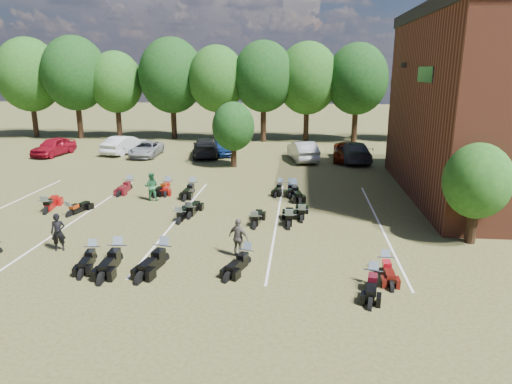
# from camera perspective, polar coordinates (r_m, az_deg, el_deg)

# --- Properties ---
(ground) EXTENTS (160.00, 160.00, 0.00)m
(ground) POSITION_cam_1_polar(r_m,az_deg,el_deg) (20.03, -3.63, -6.26)
(ground) COLOR brown
(ground) RESTS_ON ground
(car_0) EXTENTS (2.41, 4.74, 1.55)m
(car_0) POSITION_cam_1_polar(r_m,az_deg,el_deg) (43.22, -23.97, 5.22)
(car_0) COLOR maroon
(car_0) RESTS_ON ground
(car_1) EXTENTS (2.90, 5.09, 1.59)m
(car_1) POSITION_cam_1_polar(r_m,az_deg,el_deg) (42.03, -16.06, 5.71)
(car_1) COLOR #BABBBF
(car_1) RESTS_ON ground
(car_2) EXTENTS (2.27, 4.64, 1.27)m
(car_2) POSITION_cam_1_polar(r_m,az_deg,el_deg) (40.19, -13.57, 5.24)
(car_2) COLOR gray
(car_2) RESTS_ON ground
(car_3) EXTENTS (3.19, 5.71, 1.56)m
(car_3) POSITION_cam_1_polar(r_m,az_deg,el_deg) (39.34, -6.29, 5.58)
(car_3) COLOR black
(car_3) RESTS_ON ground
(car_4) EXTENTS (2.94, 4.10, 1.30)m
(car_4) POSITION_cam_1_polar(r_m,az_deg,el_deg) (39.79, -4.28, 5.55)
(car_4) COLOR navy
(car_4) RESTS_ON ground
(car_5) EXTENTS (2.78, 5.15, 1.61)m
(car_5) POSITION_cam_1_polar(r_m,az_deg,el_deg) (37.45, 5.85, 5.14)
(car_5) COLOR #A9A9A5
(car_5) RESTS_ON ground
(car_6) EXTENTS (2.68, 5.26, 1.42)m
(car_6) POSITION_cam_1_polar(r_m,az_deg,el_deg) (38.16, 11.45, 4.96)
(car_6) COLOR #5F1705
(car_6) RESTS_ON ground
(car_7) EXTENTS (2.55, 5.60, 1.59)m
(car_7) POSITION_cam_1_polar(r_m,az_deg,el_deg) (37.77, 12.18, 4.95)
(car_7) COLOR #343439
(car_7) RESTS_ON ground
(person_black) EXTENTS (0.67, 0.54, 1.58)m
(person_black) POSITION_cam_1_polar(r_m,az_deg,el_deg) (20.54, -23.49, -4.64)
(person_black) COLOR black
(person_black) RESTS_ON ground
(person_green) EXTENTS (0.87, 0.72, 1.64)m
(person_green) POSITION_cam_1_polar(r_m,az_deg,el_deg) (26.59, -12.95, 0.68)
(person_green) COLOR #27683E
(person_green) RESTS_ON ground
(person_grey) EXTENTS (1.02, 0.79, 1.61)m
(person_grey) POSITION_cam_1_polar(r_m,az_deg,el_deg) (18.23, -2.20, -5.75)
(person_grey) COLOR #5A534D
(person_grey) RESTS_ON ground
(motorcycle_1) EXTENTS (1.00, 2.20, 1.18)m
(motorcycle_1) POSITION_cam_1_polar(r_m,az_deg,el_deg) (19.29, -19.64, -8.04)
(motorcycle_1) COLOR black
(motorcycle_1) RESTS_ON ground
(motorcycle_2) EXTENTS (0.95, 2.55, 1.39)m
(motorcycle_2) POSITION_cam_1_polar(r_m,az_deg,el_deg) (18.87, -16.80, -8.31)
(motorcycle_2) COLOR black
(motorcycle_2) RESTS_ON ground
(motorcycle_3) EXTENTS (1.23, 2.60, 1.40)m
(motorcycle_3) POSITION_cam_1_polar(r_m,az_deg,el_deg) (18.41, -11.45, -8.54)
(motorcycle_3) COLOR black
(motorcycle_3) RESTS_ON ground
(motorcycle_4) EXTENTS (1.34, 2.26, 1.20)m
(motorcycle_4) POSITION_cam_1_polar(r_m,az_deg,el_deg) (17.87, -1.20, -8.98)
(motorcycle_4) COLOR black
(motorcycle_4) RESTS_ON ground
(motorcycle_5) EXTENTS (1.08, 2.24, 1.20)m
(motorcycle_5) POSITION_cam_1_polar(r_m,az_deg,el_deg) (16.73, 14.33, -11.26)
(motorcycle_5) COLOR black
(motorcycle_5) RESTS_ON ground
(motorcycle_6) EXTENTS (0.70, 2.06, 1.14)m
(motorcycle_6) POSITION_cam_1_polar(r_m,az_deg,el_deg) (17.94, 15.79, -9.48)
(motorcycle_6) COLOR #4B0E0A
(motorcycle_6) RESTS_ON ground
(motorcycle_7) EXTENTS (1.25, 2.53, 1.35)m
(motorcycle_7) POSITION_cam_1_polar(r_m,az_deg,el_deg) (26.24, -24.71, -2.41)
(motorcycle_7) COLOR #9B0B0C
(motorcycle_7) RESTS_ON ground
(motorcycle_8) EXTENTS (1.13, 2.12, 1.13)m
(motorcycle_8) POSITION_cam_1_polar(r_m,az_deg,el_deg) (25.25, -22.18, -2.80)
(motorcycle_8) COLOR black
(motorcycle_8) RESTS_ON ground
(motorcycle_9) EXTENTS (0.81, 2.23, 1.23)m
(motorcycle_9) POSITION_cam_1_polar(r_m,az_deg,el_deg) (23.35, -8.28, -3.22)
(motorcycle_9) COLOR black
(motorcycle_9) RESTS_ON ground
(motorcycle_10) EXTENTS (0.74, 2.16, 1.19)m
(motorcycle_10) POSITION_cam_1_polar(r_m,az_deg,el_deg) (22.66, -9.53, -3.84)
(motorcycle_10) COLOR black
(motorcycle_10) RESTS_ON ground
(motorcycle_11) EXTENTS (0.73, 2.26, 1.26)m
(motorcycle_11) POSITION_cam_1_polar(r_m,az_deg,el_deg) (22.71, 5.72, -3.66)
(motorcycle_11) COLOR black
(motorcycle_11) RESTS_ON ground
(motorcycle_12) EXTENTS (0.82, 2.22, 1.22)m
(motorcycle_12) POSITION_cam_1_polar(r_m,az_deg,el_deg) (21.69, -0.15, -4.51)
(motorcycle_12) COLOR black
(motorcycle_12) RESTS_ON ground
(motorcycle_13) EXTENTS (0.79, 2.44, 1.35)m
(motorcycle_13) POSITION_cam_1_polar(r_m,az_deg,el_deg) (21.72, 4.11, -4.51)
(motorcycle_13) COLOR black
(motorcycle_13) RESTS_ON ground
(motorcycle_14) EXTENTS (0.77, 2.25, 1.25)m
(motorcycle_14) POSITION_cam_1_polar(r_m,az_deg,el_deg) (29.57, -15.50, 0.33)
(motorcycle_14) COLOR #510B13
(motorcycle_14) RESTS_ON ground
(motorcycle_15) EXTENTS (1.03, 2.22, 1.19)m
(motorcycle_15) POSITION_cam_1_polar(r_m,az_deg,el_deg) (28.89, -10.88, 0.27)
(motorcycle_15) COLOR maroon
(motorcycle_15) RESTS_ON ground
(motorcycle_16) EXTENTS (0.78, 2.38, 1.32)m
(motorcycle_16) POSITION_cam_1_polar(r_m,az_deg,el_deg) (28.00, -7.95, -0.07)
(motorcycle_16) COLOR black
(motorcycle_16) RESTS_ON ground
(motorcycle_17) EXTENTS (1.01, 2.21, 1.19)m
(motorcycle_17) POSITION_cam_1_polar(r_m,az_deg,el_deg) (28.70, -11.05, 0.17)
(motorcycle_17) COLOR black
(motorcycle_17) RESTS_ON ground
(motorcycle_18) EXTENTS (0.88, 2.06, 1.11)m
(motorcycle_18) POSITION_cam_1_polar(r_m,az_deg,el_deg) (28.14, 3.03, 0.13)
(motorcycle_18) COLOR black
(motorcycle_18) RESTS_ON ground
(motorcycle_19) EXTENTS (1.27, 2.58, 1.38)m
(motorcycle_19) POSITION_cam_1_polar(r_m,az_deg,el_deg) (27.25, 4.73, -0.41)
(motorcycle_19) COLOR black
(motorcycle_19) RESTS_ON ground
(motorcycle_20) EXTENTS (0.65, 2.03, 1.13)m
(motorcycle_20) POSITION_cam_1_polar(r_m,az_deg,el_deg) (28.06, 4.33, 0.06)
(motorcycle_20) COLOR black
(motorcycle_20) RESTS_ON ground
(tree_line) EXTENTS (56.00, 6.00, 9.79)m
(tree_line) POSITION_cam_1_polar(r_m,az_deg,el_deg) (47.56, 0.79, 14.03)
(tree_line) COLOR black
(tree_line) RESTS_ON ground
(young_tree_near_building) EXTENTS (2.80, 2.80, 4.16)m
(young_tree_near_building) POSITION_cam_1_polar(r_m,az_deg,el_deg) (21.24, 25.94, 1.24)
(young_tree_near_building) COLOR black
(young_tree_near_building) RESTS_ON ground
(young_tree_midfield) EXTENTS (3.20, 3.20, 4.70)m
(young_tree_midfield) POSITION_cam_1_polar(r_m,az_deg,el_deg) (34.52, -2.86, 8.18)
(young_tree_midfield) COLOR black
(young_tree_midfield) RESTS_ON ground
(parking_lines) EXTENTS (20.10, 14.00, 0.01)m
(parking_lines) POSITION_cam_1_polar(r_m,az_deg,el_deg) (23.41, -9.72, -3.21)
(parking_lines) COLOR silver
(parking_lines) RESTS_ON ground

